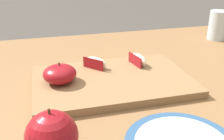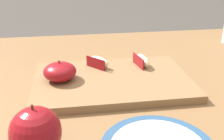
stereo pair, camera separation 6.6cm
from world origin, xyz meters
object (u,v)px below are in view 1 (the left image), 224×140
at_px(cutting_board, 112,81).
at_px(apple_half_skin_up, 60,74).
at_px(drinking_glass_water, 218,25).
at_px(apple_wedge_near_knife, 138,59).
at_px(apple_wedge_right, 96,63).
at_px(whole_apple_red_delicious, 52,136).

relative_size(cutting_board, apple_half_skin_up, 4.84).
distance_m(cutting_board, drinking_glass_water, 0.55).
bearing_deg(apple_half_skin_up, apple_wedge_near_knife, 15.20).
bearing_deg(apple_wedge_near_knife, drinking_glass_water, 28.02).
distance_m(apple_half_skin_up, apple_wedge_near_knife, 0.22).
height_order(apple_wedge_right, drinking_glass_water, drinking_glass_water).
xyz_separation_m(apple_wedge_right, apple_wedge_near_knife, (0.12, -0.01, 0.00)).
bearing_deg(drinking_glass_water, whole_apple_red_delicious, -141.73).
bearing_deg(drinking_glass_water, apple_half_skin_up, -156.32).
xyz_separation_m(apple_wedge_right, whole_apple_red_delicious, (-0.13, -0.30, 0.01)).
xyz_separation_m(whole_apple_red_delicious, drinking_glass_water, (0.63, 0.50, 0.01)).
bearing_deg(drinking_glass_water, cutting_board, -150.50).
relative_size(apple_wedge_right, apple_wedge_near_knife, 0.92).
bearing_deg(apple_half_skin_up, drinking_glass_water, 23.68).
bearing_deg(apple_wedge_near_knife, apple_half_skin_up, -164.80).
distance_m(apple_wedge_right, whole_apple_red_delicious, 0.33).
xyz_separation_m(apple_wedge_right, drinking_glass_water, (0.50, 0.20, 0.02)).
bearing_deg(whole_apple_red_delicious, drinking_glass_water, 38.27).
bearing_deg(cutting_board, apple_wedge_right, 110.20).
bearing_deg(whole_apple_red_delicious, cutting_board, 55.68).
xyz_separation_m(apple_half_skin_up, drinking_glass_water, (0.60, 0.26, 0.01)).
height_order(whole_apple_red_delicious, drinking_glass_water, drinking_glass_water).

